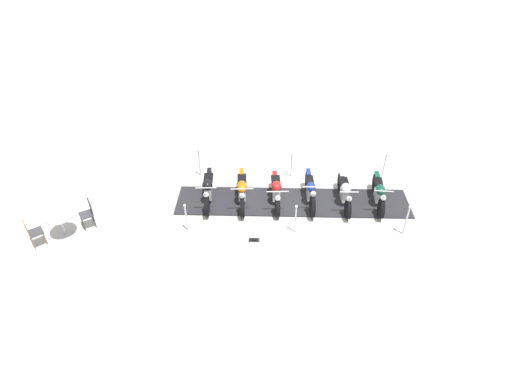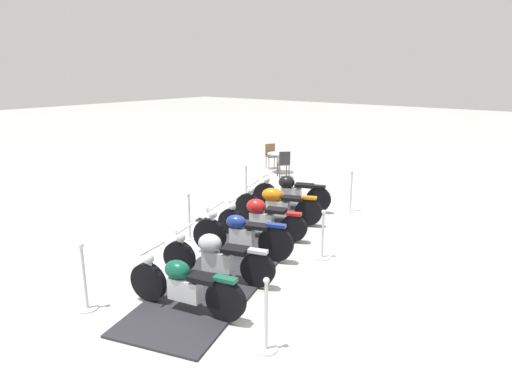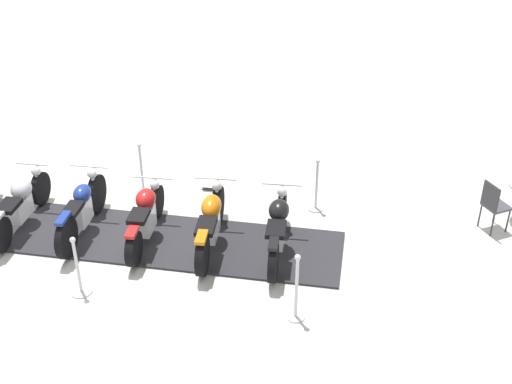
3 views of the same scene
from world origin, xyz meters
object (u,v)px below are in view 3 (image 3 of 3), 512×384
(motorcycle_copper, at_px, (211,221))
(motorcycle_chrome, at_px, (21,203))
(motorcycle_black, at_px, (278,227))
(stanchion_right_front, at_px, (316,192))
(motorcycle_navy, at_px, (82,209))
(stanchion_left_front, at_px, (296,295))
(cafe_chair_near_table, at_px, (494,204))
(stanchion_left_mid, at_px, (79,276))
(stanchion_right_mid, at_px, (142,176))
(motorcycle_maroon, at_px, (146,215))
(info_placard, at_px, (211,185))

(motorcycle_copper, xyz_separation_m, motorcycle_chrome, (0.99, -3.33, -0.00))
(motorcycle_black, distance_m, motorcycle_chrome, 4.63)
(stanchion_right_front, bearing_deg, motorcycle_black, -1.77)
(stanchion_right_front, bearing_deg, motorcycle_navy, -52.46)
(motorcycle_black, distance_m, stanchion_left_front, 1.65)
(motorcycle_chrome, distance_m, cafe_chair_near_table, 8.37)
(motorcycle_navy, height_order, stanchion_left_mid, motorcycle_navy)
(motorcycle_navy, height_order, stanchion_right_mid, stanchion_right_mid)
(stanchion_left_front, bearing_deg, motorcycle_copper, -116.83)
(stanchion_right_mid, relative_size, cafe_chair_near_table, 1.14)
(motorcycle_maroon, bearing_deg, stanchion_left_front, -122.25)
(motorcycle_copper, relative_size, stanchion_right_front, 2.02)
(stanchion_left_front, distance_m, stanchion_right_mid, 4.59)
(motorcycle_maroon, bearing_deg, stanchion_left_mid, 156.78)
(motorcycle_copper, xyz_separation_m, stanchion_right_front, (-1.92, 1.16, -0.15))
(motorcycle_black, relative_size, stanchion_left_front, 1.81)
(motorcycle_black, distance_m, motorcycle_navy, 3.47)
(motorcycle_navy, bearing_deg, motorcycle_black, -91.73)
(motorcycle_chrome, bearing_deg, motorcycle_navy, -91.71)
(motorcycle_navy, xyz_separation_m, stanchion_right_mid, (-1.62, 0.12, -0.14))
(motorcycle_maroon, bearing_deg, stanchion_right_front, -64.86)
(stanchion_left_mid, relative_size, stanchion_right_mid, 0.95)
(stanchion_right_front, bearing_deg, motorcycle_chrome, -57.04)
(motorcycle_copper, xyz_separation_m, motorcycle_maroon, (0.33, -1.11, -0.01))
(stanchion_left_front, xyz_separation_m, cafe_chair_near_table, (-3.69, 2.17, 0.13))
(motorcycle_chrome, relative_size, stanchion_right_front, 2.01)
(motorcycle_copper, height_order, info_placard, motorcycle_copper)
(stanchion_left_front, bearing_deg, cafe_chair_near_table, 149.50)
(stanchion_left_front, xyz_separation_m, stanchion_left_mid, (0.97, -3.25, -0.12))
(stanchion_left_mid, bearing_deg, cafe_chair_near_table, 130.65)
(motorcycle_chrome, bearing_deg, motorcycle_copper, -91.07)
(motorcycle_black, xyz_separation_m, stanchion_left_front, (1.36, 0.93, -0.10))
(motorcycle_maroon, xyz_separation_m, cafe_chair_near_table, (-2.99, 5.32, 0.06))
(motorcycle_chrome, height_order, info_placard, motorcycle_chrome)
(motorcycle_maroon, height_order, stanchion_right_mid, stanchion_right_mid)
(stanchion_left_mid, bearing_deg, stanchion_left_front, 106.61)
(motorcycle_maroon, bearing_deg, cafe_chair_near_table, -80.38)
(stanchion_left_front, bearing_deg, stanchion_right_mid, -115.65)
(motorcycle_maroon, distance_m, stanchion_right_front, 3.20)
(stanchion_right_front, relative_size, info_placard, 2.87)
(motorcycle_black, height_order, cafe_chair_near_table, motorcycle_black)
(motorcycle_copper, bearing_deg, stanchion_right_front, -51.29)
(motorcycle_black, bearing_deg, motorcycle_copper, 87.02)
(stanchion_right_front, height_order, cafe_chair_near_table, stanchion_right_front)
(info_placard, bearing_deg, stanchion_right_mid, -163.02)
(stanchion_left_front, height_order, cafe_chair_near_table, stanchion_left_front)
(stanchion_right_front, bearing_deg, stanchion_right_mid, -73.39)
(motorcycle_navy, relative_size, stanchion_right_front, 1.97)
(motorcycle_navy, height_order, stanchion_left_front, stanchion_left_front)
(stanchion_left_mid, xyz_separation_m, info_placard, (-3.69, 0.22, -0.23))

